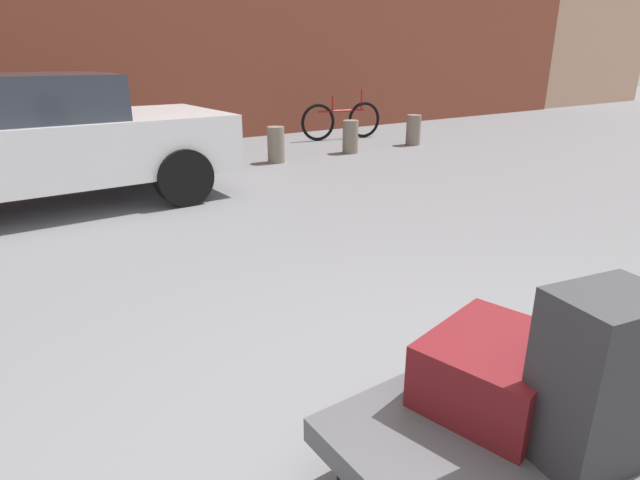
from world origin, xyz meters
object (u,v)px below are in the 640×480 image
Objects in this scene: suitcase_maroon_center at (495,370)px; suitcase_charcoal_front_right at (598,380)px; luggage_cart at (506,439)px; bicycle_leaning at (342,120)px; parked_car at (16,140)px; bollard_kerb_far at (413,130)px; bollard_kerb_mid at (350,137)px; bollard_kerb_near at (276,145)px.

suitcase_charcoal_front_right is at bearing -102.40° from suitcase_maroon_center.
luggage_cart is 0.69× the size of bicycle_leaning.
bollard_kerb_far is at bearing 6.38° from parked_car.
suitcase_charcoal_front_right reaches higher than suitcase_maroon_center.
bollard_kerb_mid is at bearing 8.25° from parked_car.
parked_car is at bearing 111.88° from suitcase_charcoal_front_right.
suitcase_charcoal_front_right is at bearing -111.60° from bollard_kerb_near.
suitcase_charcoal_front_right is 5.79m from parked_car.
bicycle_leaning reaches higher than suitcase_maroon_center.
bollard_kerb_near is at bearing 79.95° from suitcase_charcoal_front_right.
suitcase_maroon_center is 5.44m from parked_car.
suitcase_charcoal_front_right is 0.40m from suitcase_maroon_center.
parked_car is at bearing 88.59° from suitcase_maroon_center.
bollard_kerb_near and bollard_kerb_far have the same top height.
bollard_kerb_mid is at bearing 43.95° from suitcase_maroon_center.
suitcase_maroon_center is (0.06, 0.13, 0.20)m from luggage_cart.
bollard_kerb_far is (1.51, 0.00, 0.00)m from bollard_kerb_mid.
suitcase_maroon_center is 0.97× the size of bollard_kerb_mid.
luggage_cart is 7.43m from bollard_kerb_mid.
parked_car reaches higher than suitcase_maroon_center.
suitcase_maroon_center reaches higher than luggage_cart.
luggage_cart is 0.25m from suitcase_maroon_center.
bollard_kerb_mid is at bearing -121.43° from bicycle_leaning.
suitcase_maroon_center is 0.31× the size of bicycle_leaning.
bollard_kerb_mid is at bearing 0.00° from bollard_kerb_near.
bollard_kerb_near is 1.00× the size of bollard_kerb_mid.
bollard_kerb_far is (5.54, 6.43, -0.36)m from suitcase_charcoal_front_right.
suitcase_charcoal_front_right is 0.34× the size of bicycle_leaning.
suitcase_charcoal_front_right is at bearing -122.09° from bollard_kerb_mid.
suitcase_charcoal_front_right is at bearing -74.81° from luggage_cart.
bicycle_leaning is 3.12× the size of bollard_kerb_far.
bollard_kerb_near is 1.49m from bollard_kerb_mid.
luggage_cart is 2.14× the size of bollard_kerb_far.
bollard_kerb_far is (0.68, -1.35, -0.09)m from bicycle_leaning.
parked_car reaches higher than bollard_kerb_far.
parked_car is at bearing 100.11° from luggage_cart.
suitcase_charcoal_front_right is 9.18m from bicycle_leaning.
suitcase_charcoal_front_right is at bearing -130.74° from bollard_kerb_far.
bicycle_leaning is at bearing 44.34° from suitcase_maroon_center.
suitcase_maroon_center is at bearing -132.41° from bollard_kerb_far.
luggage_cart is 0.44m from suitcase_charcoal_front_right.
suitcase_charcoal_front_right reaches higher than bollard_kerb_mid.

